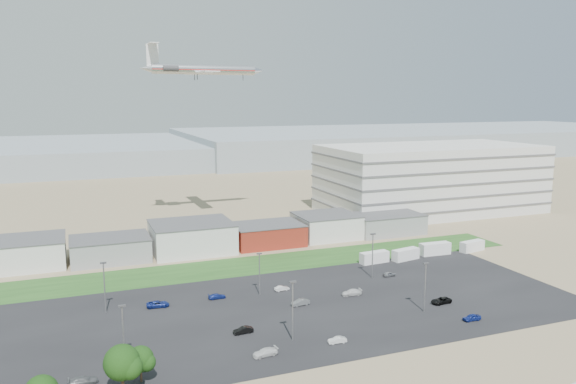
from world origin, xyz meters
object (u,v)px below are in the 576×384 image
parked_car_8 (389,274)px  parked_car_11 (282,288)px  parked_car_3 (265,352)px  parked_car_4 (243,330)px  parked_car_10 (83,381)px  parked_car_9 (158,304)px  parked_car_2 (472,317)px  parked_car_6 (217,296)px  parked_car_13 (337,340)px  box_trailer_a (374,257)px  parked_car_0 (441,301)px  airliner (204,69)px  parked_car_12 (352,292)px  parked_car_7 (300,302)px

parked_car_8 → parked_car_11: size_ratio=0.99×
parked_car_3 → parked_car_4: bearing=178.7°
parked_car_3 → parked_car_10: size_ratio=0.98×
parked_car_9 → parked_car_11: size_ratio=1.40×
parked_car_2 → parked_car_8: parked_car_2 is taller
parked_car_6 → parked_car_10: size_ratio=0.86×
parked_car_3 → parked_car_6: (-0.86, 29.33, -0.08)m
parked_car_10 → parked_car_13: size_ratio=1.32×
box_trailer_a → parked_car_0: size_ratio=1.73×
box_trailer_a → parked_car_0: box_trailer_a is taller
parked_car_0 → parked_car_8: 19.63m
airliner → parked_car_10: airliner is taller
parked_car_13 → parked_car_8: bearing=140.8°
parked_car_12 → parked_car_13: (-13.67, -20.68, -0.09)m
parked_car_8 → parked_car_7: bearing=107.5°
parked_car_0 → parked_car_9: bearing=-114.4°
parked_car_2 → parked_car_11: (-28.26, 29.30, -0.08)m
parked_car_0 → airliner: bearing=-169.1°
parked_car_3 → parked_car_10: (-28.61, 0.85, 0.01)m
airliner → parked_car_12: (12.26, -83.89, -51.23)m
parked_car_8 → parked_car_10: (-70.32, -28.30, 0.08)m
parked_car_12 → parked_car_4: bearing=-64.0°
parked_car_2 → parked_car_7: bearing=-123.4°
parked_car_10 → parked_car_2: bearing=-90.9°
parked_car_3 → parked_car_13: bearing=84.5°
parked_car_7 → parked_car_13: (-0.89, -19.14, -0.10)m
parked_car_7 → parked_car_9: size_ratio=0.85×
parked_car_2 → parked_car_11: size_ratio=1.11×
parked_car_2 → parked_car_12: 25.86m
parked_car_7 → parked_car_10: bearing=-71.1°
parked_car_3 → parked_car_4: 10.06m
box_trailer_a → parked_car_11: size_ratio=2.37×
parked_car_0 → parked_car_13: bearing=-77.1°
parked_car_11 → parked_car_4: bearing=136.8°
airliner → parked_car_0: (27.42, -95.16, -51.24)m
parked_car_13 → airliner: bearing=-175.8°
parked_car_11 → parked_car_13: (-0.50, -28.99, 0.00)m
parked_car_12 → parked_car_7: bearing=-78.2°
parked_car_0 → parked_car_7: bearing=-114.3°
parked_car_10 → parked_car_9: bearing=-28.5°
parked_car_10 → parked_car_12: (55.70, 19.94, 0.00)m
parked_car_10 → parked_car_6: bearing=-44.3°
parked_car_2 → parked_car_3: size_ratio=0.85×
parked_car_6 → parked_car_8: 42.57m
parked_car_6 → parked_car_11: size_ratio=1.13×
parked_car_7 → parked_car_10: size_ratio=0.90×
parked_car_7 → parked_car_2: bearing=50.8°
parked_car_9 → parked_car_12: size_ratio=1.05×
parked_car_6 → parked_car_11: bearing=-92.3°
parked_car_0 → parked_car_10: 71.39m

